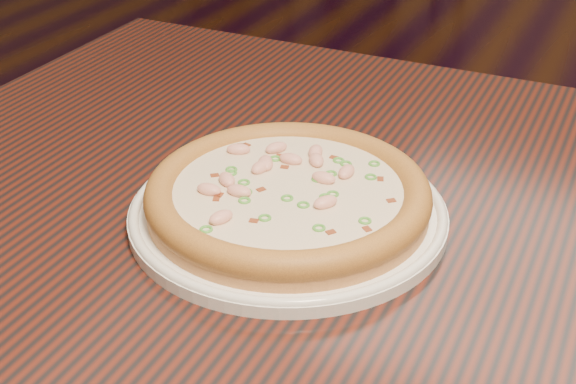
% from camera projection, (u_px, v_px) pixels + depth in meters
% --- Properties ---
extents(hero_table, '(1.20, 0.80, 0.75)m').
position_uv_depth(hero_table, '(416.00, 305.00, 0.81)').
color(hero_table, black).
rests_on(hero_table, ground).
extents(plate, '(0.30, 0.30, 0.02)m').
position_uv_depth(plate, '(288.00, 211.00, 0.76)').
color(plate, white).
rests_on(plate, hero_table).
extents(pizza, '(0.27, 0.27, 0.03)m').
position_uv_depth(pizza, '(288.00, 194.00, 0.75)').
color(pizza, tan).
rests_on(pizza, plate).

